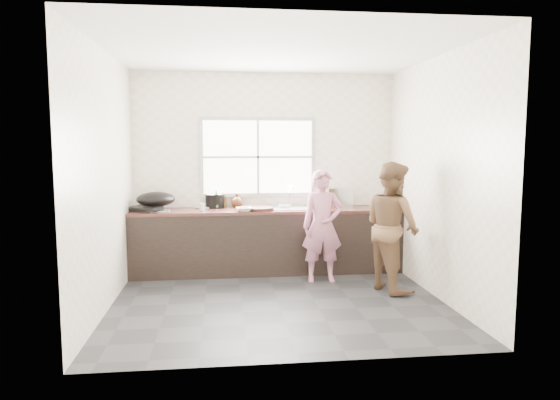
{
  "coord_description": "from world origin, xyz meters",
  "views": [
    {
      "loc": [
        -0.6,
        -5.34,
        1.71
      ],
      "look_at": [
        0.1,
        0.65,
        1.05
      ],
      "focal_mm": 32.0,
      "sensor_mm": 36.0,
      "label": 1
    }
  ],
  "objects": [
    {
      "name": "bottle_green",
      "position": [
        -0.68,
        1.44,
        0.99
      ],
      "size": [
        0.14,
        0.14,
        0.26
      ],
      "primitive_type": "imported",
      "rotation": [
        0.0,
        0.0,
        -0.42
      ],
      "color": "green",
      "rests_on": "countertop"
    },
    {
      "name": "wall_back",
      "position": [
        0.0,
        1.6,
        1.35
      ],
      "size": [
        3.6,
        0.01,
        2.7
      ],
      "primitive_type": "cube",
      "color": "silver",
      "rests_on": "ground"
    },
    {
      "name": "bowl_crabs",
      "position": [
        0.71,
        1.32,
        0.89
      ],
      "size": [
        0.23,
        0.23,
        0.06
      ],
      "primitive_type": "imported",
      "rotation": [
        0.0,
        0.0,
        -0.29
      ],
      "color": "white",
      "rests_on": "countertop"
    },
    {
      "name": "cabinet",
      "position": [
        0.0,
        1.29,
        0.41
      ],
      "size": [
        3.6,
        0.62,
        0.82
      ],
      "primitive_type": "cube",
      "color": "black",
      "rests_on": "floor"
    },
    {
      "name": "countertop",
      "position": [
        0.0,
        1.29,
        0.84
      ],
      "size": [
        3.6,
        0.64,
        0.04
      ],
      "primitive_type": "cube",
      "color": "#3C1E18",
      "rests_on": "cabinet"
    },
    {
      "name": "burner",
      "position": [
        -1.61,
        1.32,
        0.89
      ],
      "size": [
        0.47,
        0.47,
        0.05
      ],
      "primitive_type": "cube",
      "rotation": [
        0.0,
        0.0,
        -0.38
      ],
      "color": "black",
      "rests_on": "countertop"
    },
    {
      "name": "cutting_board",
      "position": [
        -0.11,
        1.19,
        0.88
      ],
      "size": [
        0.39,
        0.39,
        0.04
      ],
      "primitive_type": "cylinder",
      "rotation": [
        0.0,
        0.0,
        0.01
      ],
      "color": "black",
      "rests_on": "countertop"
    },
    {
      "name": "cleaver",
      "position": [
        -0.23,
        1.36,
        0.9
      ],
      "size": [
        0.2,
        0.16,
        0.01
      ],
      "primitive_type": "cube",
      "rotation": [
        0.0,
        0.0,
        0.48
      ],
      "color": "#B9BCC0",
      "rests_on": "cutting_board"
    },
    {
      "name": "sink",
      "position": [
        0.35,
        1.29,
        0.86
      ],
      "size": [
        0.55,
        0.45,
        0.02
      ],
      "primitive_type": "cube",
      "color": "silver",
      "rests_on": "countertop"
    },
    {
      "name": "dish_rack",
      "position": [
        1.01,
        1.46,
        0.99
      ],
      "size": [
        0.37,
        0.28,
        0.26
      ],
      "primitive_type": "cube",
      "rotation": [
        0.0,
        0.0,
        0.1
      ],
      "color": "silver",
      "rests_on": "countertop"
    },
    {
      "name": "pot_lid_right",
      "position": [
        -0.86,
        1.52,
        0.87
      ],
      "size": [
        0.27,
        0.27,
        0.01
      ],
      "primitive_type": "cylinder",
      "rotation": [
        0.0,
        0.0,
        0.03
      ],
      "color": "silver",
      "rests_on": "countertop"
    },
    {
      "name": "bowl_held",
      "position": [
        0.23,
        1.31,
        0.89
      ],
      "size": [
        0.22,
        0.22,
        0.06
      ],
      "primitive_type": "imported",
      "rotation": [
        0.0,
        0.0,
        -0.17
      ],
      "color": "silver",
      "rests_on": "countertop"
    },
    {
      "name": "wall_right",
      "position": [
        1.8,
        0.0,
        1.35
      ],
      "size": [
        0.01,
        3.2,
        2.7
      ],
      "primitive_type": "cube",
      "color": "silver",
      "rests_on": "ground"
    },
    {
      "name": "person_side",
      "position": [
        1.39,
        0.27,
        0.76
      ],
      "size": [
        0.77,
        0.88,
        1.53
      ],
      "primitive_type": "imported",
      "rotation": [
        0.0,
        0.0,
        1.87
      ],
      "color": "brown",
      "rests_on": "floor"
    },
    {
      "name": "floor",
      "position": [
        0.0,
        0.0,
        -0.01
      ],
      "size": [
        3.6,
        3.2,
        0.01
      ],
      "primitive_type": "cube",
      "color": "#272729",
      "rests_on": "ground"
    },
    {
      "name": "window_frame",
      "position": [
        -0.1,
        1.59,
        1.55
      ],
      "size": [
        1.6,
        0.05,
        1.1
      ],
      "primitive_type": "cube",
      "color": "#9EA0A5",
      "rests_on": "wall_back"
    },
    {
      "name": "window_glazing",
      "position": [
        -0.1,
        1.57,
        1.55
      ],
      "size": [
        1.5,
        0.01,
        1.0
      ],
      "primitive_type": "cube",
      "color": "white",
      "rests_on": "window_frame"
    },
    {
      "name": "wall_front",
      "position": [
        0.0,
        -1.6,
        1.35
      ],
      "size": [
        3.6,
        0.01,
        2.7
      ],
      "primitive_type": "cube",
      "color": "beige",
      "rests_on": "ground"
    },
    {
      "name": "woman",
      "position": [
        0.65,
        0.74,
        0.66
      ],
      "size": [
        0.49,
        0.32,
        1.32
      ],
      "primitive_type": "imported",
      "rotation": [
        0.0,
        0.0,
        -0.01
      ],
      "color": "#BB708B",
      "rests_on": "floor"
    },
    {
      "name": "pot_lid_left",
      "position": [
        -1.38,
        1.26,
        0.87
      ],
      "size": [
        0.29,
        0.29,
        0.01
      ],
      "primitive_type": "cylinder",
      "rotation": [
        0.0,
        0.0,
        0.3
      ],
      "color": "#B7B9BE",
      "rests_on": "countertop"
    },
    {
      "name": "ceiling",
      "position": [
        0.0,
        0.0,
        2.71
      ],
      "size": [
        3.6,
        3.2,
        0.01
      ],
      "primitive_type": "cube",
      "color": "silver",
      "rests_on": "wall_back"
    },
    {
      "name": "plate_food",
      "position": [
        -0.83,
        1.5,
        0.87
      ],
      "size": [
        0.24,
        0.24,
        0.02
      ],
      "primitive_type": "cylinder",
      "rotation": [
        0.0,
        0.0,
        -0.3
      ],
      "color": "silver",
      "rests_on": "countertop"
    },
    {
      "name": "black_pot",
      "position": [
        -0.7,
        1.52,
        0.95
      ],
      "size": [
        0.31,
        0.31,
        0.19
      ],
      "primitive_type": "cylinder",
      "rotation": [
        0.0,
        0.0,
        -0.2
      ],
      "color": "black",
      "rests_on": "countertop"
    },
    {
      "name": "glass_jar",
      "position": [
        -0.87,
        1.24,
        0.9
      ],
      "size": [
        0.08,
        0.08,
        0.09
      ],
      "primitive_type": "cylinder",
      "rotation": [
        0.0,
        0.0,
        0.25
      ],
      "color": "silver",
      "rests_on": "countertop"
    },
    {
      "name": "bottle_brown_short",
      "position": [
        -0.4,
        1.52,
        0.95
      ],
      "size": [
        0.18,
        0.18,
        0.18
      ],
      "primitive_type": "imported",
      "rotation": [
        0.0,
        0.0,
        0.29
      ],
      "color": "#482512",
      "rests_on": "countertop"
    },
    {
      "name": "wall_left",
      "position": [
        -1.8,
        0.0,
        1.35
      ],
      "size": [
        0.01,
        3.2,
        2.7
      ],
      "primitive_type": "cube",
      "color": "silver",
      "rests_on": "ground"
    },
    {
      "name": "bottle_brown_tall",
      "position": [
        -0.59,
        1.52,
        0.97
      ],
      "size": [
        0.1,
        0.1,
        0.21
      ],
      "primitive_type": "imported",
      "rotation": [
        0.0,
        0.0,
        -0.05
      ],
      "color": "#402A10",
      "rests_on": "countertop"
    },
    {
      "name": "bowl_mince",
      "position": [
        -0.32,
        1.08,
        0.89
      ],
      "size": [
        0.26,
        0.26,
        0.05
      ],
      "primitive_type": "imported",
      "rotation": [
        0.0,
        0.0,
        0.25
      ],
      "color": "white",
      "rests_on": "countertop"
    },
    {
      "name": "wok",
      "position": [
        -1.46,
        1.26,
        1.01
      ],
      "size": [
        0.65,
        0.65,
        0.19
      ],
      "primitive_type": "ellipsoid",
      "rotation": [
        0.0,
        0.0,
        -0.39
      ],
      "color": "black",
      "rests_on": "burner"
    },
    {
      "name": "faucet",
      "position": [
        0.35,
        1.49,
        1.01
      ],
      "size": [
        0.02,
        0.02,
        0.3
      ],
      "primitive_type": "cylinder",
      "color": "silver",
      "rests_on": "countertop"
    }
  ]
}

